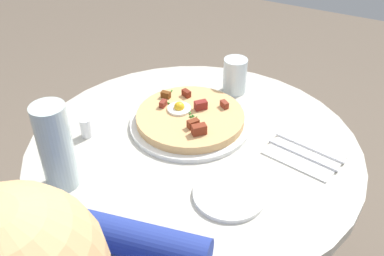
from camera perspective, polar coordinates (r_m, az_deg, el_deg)
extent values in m
cylinder|color=beige|center=(1.10, 0.23, -2.78)|extent=(0.82, 0.82, 0.03)
cylinder|color=#333338|center=(1.36, 0.19, -14.95)|extent=(0.10, 0.10, 0.71)
cylinder|color=navy|center=(0.84, -6.61, -14.33)|extent=(0.27, 0.12, 0.07)
cylinder|color=white|center=(1.16, -0.22, 0.68)|extent=(0.32, 0.32, 0.01)
cylinder|color=#E0AC6D|center=(1.15, -0.22, 1.37)|extent=(0.28, 0.28, 0.02)
cylinder|color=white|center=(1.16, -1.65, 2.49)|extent=(0.06, 0.06, 0.01)
sphere|color=yellow|center=(1.15, -1.66, 2.74)|extent=(0.03, 0.03, 0.03)
cube|color=maroon|center=(1.17, -3.76, 3.16)|extent=(0.02, 0.02, 0.02)
cube|color=maroon|center=(1.15, 1.13, 2.97)|extent=(0.04, 0.04, 0.02)
cube|color=maroon|center=(1.21, -0.74, 4.51)|extent=(0.03, 0.02, 0.02)
cube|color=brown|center=(1.21, -3.41, 4.32)|extent=(0.03, 0.02, 0.02)
cube|color=maroon|center=(1.06, 0.92, -0.20)|extent=(0.04, 0.04, 0.03)
cube|color=maroon|center=(1.09, 0.15, 0.57)|extent=(0.03, 0.03, 0.02)
cube|color=maroon|center=(1.17, 4.21, 3.06)|extent=(0.03, 0.03, 0.02)
cube|color=#387F2D|center=(1.13, -0.16, 1.51)|extent=(0.01, 0.00, 0.00)
cube|color=#387F2D|center=(1.23, -2.66, 4.82)|extent=(0.00, 0.01, 0.00)
cube|color=#387F2D|center=(1.13, 0.13, 1.61)|extent=(0.01, 0.01, 0.00)
cube|color=#387F2D|center=(1.12, 0.55, 1.36)|extent=(0.00, 0.01, 0.00)
cube|color=#387F2D|center=(1.18, -3.06, 3.25)|extent=(0.01, 0.00, 0.00)
cube|color=#387F2D|center=(1.14, -0.23, 1.95)|extent=(0.01, 0.01, 0.00)
cylinder|color=white|center=(0.96, 4.84, -8.57)|extent=(0.16, 0.16, 0.01)
cube|color=white|center=(1.10, 14.52, -3.05)|extent=(0.19, 0.17, 0.00)
cube|color=silver|center=(1.08, 14.12, -3.34)|extent=(0.18, 0.05, 0.00)
cube|color=silver|center=(1.11, 14.97, -2.41)|extent=(0.18, 0.05, 0.00)
cylinder|color=silver|center=(1.28, 5.57, 6.76)|extent=(0.07, 0.07, 0.10)
cylinder|color=silver|center=(0.96, -17.18, -2.38)|extent=(0.07, 0.07, 0.20)
cylinder|color=white|center=(1.14, -13.54, 0.01)|extent=(0.03, 0.03, 0.05)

